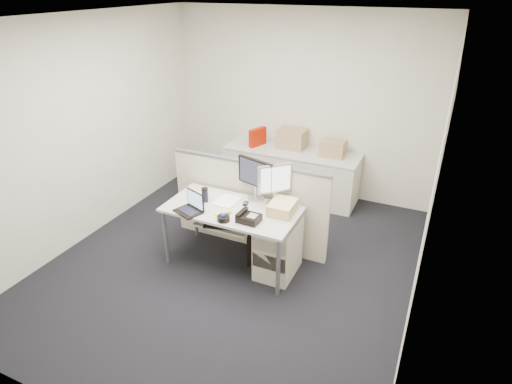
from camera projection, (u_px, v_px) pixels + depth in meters
The scene contains 29 objects.
floor at pixel (233, 262), 5.09m from camera, with size 4.00×4.50×0.01m, color black.
ceiling at pixel (226, 18), 3.88m from camera, with size 4.00×4.50×0.01m, color white.
wall_back at pixel (301, 105), 6.31m from camera, with size 4.00×0.02×2.70m, color beige.
wall_front at pixel (62, 279), 2.65m from camera, with size 4.00×0.02×2.70m, color beige.
wall_left at pixel (85, 131), 5.23m from camera, with size 0.02×4.50×2.70m, color beige.
wall_right at pixel (432, 192), 3.74m from camera, with size 0.02×4.50×2.70m, color beige.
desk at pixel (232, 213), 4.79m from camera, with size 1.50×0.75×0.73m.
keyboard_tray at pixel (224, 224), 4.66m from camera, with size 0.62×0.32×0.02m, color #AEAAA2.
drawer_pedestal at pixel (278, 248), 4.78m from camera, with size 0.40×0.55×0.65m, color beige.
cubicle_partition at pixel (249, 205), 5.20m from camera, with size 2.00×0.06×1.10m, color beige.
back_counter at pixel (291, 174), 6.49m from camera, with size 2.00×0.60×0.72m, color beige.
monitor_main at pixel (256, 180), 4.85m from camera, with size 0.49×0.19×0.49m, color black.
monitor_small at pixel (275, 185), 4.74m from camera, with size 0.39×0.20×0.48m, color #B7B7BC.
laptop at pixel (187, 203), 4.63m from camera, with size 0.29×0.22×0.22m, color black.
trackball at pixel (223, 219), 4.50m from camera, with size 0.14×0.14×0.05m, color black.
desk_phone at pixel (249, 218), 4.48m from camera, with size 0.23×0.19×0.07m, color black.
paper_stack at pixel (227, 201), 4.90m from camera, with size 0.24×0.31×0.01m, color white.
sticky_pad at pixel (220, 214), 4.63m from camera, with size 0.09×0.09×0.01m, color yellow.
travel_mug at pixel (205, 195), 4.87m from camera, with size 0.07×0.07×0.16m, color black.
banana at pixel (225, 213), 4.63m from camera, with size 0.16×0.04×0.04m, color yellow.
cellphone at pixel (246, 203), 4.84m from camera, with size 0.05×0.10×0.01m, color black.
manila_folders at pixel (283, 207), 4.65m from camera, with size 0.26×0.33×0.13m, color beige.
keyboard at pixel (226, 225), 4.60m from camera, with size 0.48×0.17×0.03m, color black.
pc_tower_desk at pixel (255, 244), 5.09m from camera, with size 0.16×0.41×0.38m, color black.
pc_tower_spare_dark at pixel (199, 174), 6.86m from camera, with size 0.18×0.45×0.42m, color black.
pc_tower_spare_silver at pixel (219, 167), 7.13m from camera, with size 0.17×0.43×0.40m, color #B7B7BC.
cardboard_box_left at pixel (292, 139), 6.38m from camera, with size 0.41×0.31×0.31m, color tan.
cardboard_box_right at pixel (333, 149), 6.10m from camera, with size 0.34×0.27×0.25m, color tan.
red_binder at pixel (258, 138), 6.46m from camera, with size 0.07×0.31×0.29m, color #9A1500.
Camera 1 is at (1.99, -3.68, 3.02)m, focal length 30.00 mm.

